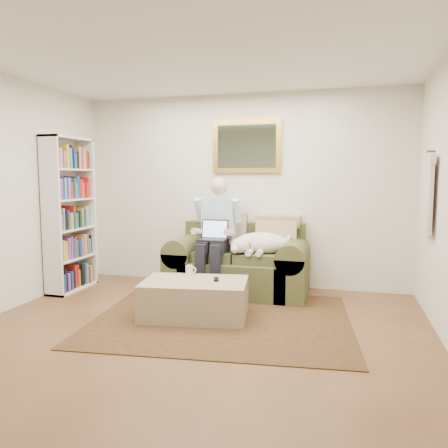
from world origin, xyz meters
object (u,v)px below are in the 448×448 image
at_px(seated_man, 215,237).
at_px(sleeping_dog, 262,243).
at_px(bookshelf, 70,214).
at_px(sofa, 238,269).
at_px(coffee_mug, 189,270).
at_px(ottoman, 195,299).
at_px(laptop, 213,235).

distance_m(seated_man, sleeping_dog, 0.59).
bearing_deg(bookshelf, sofa, 10.97).
bearing_deg(seated_man, coffee_mug, -99.46).
height_order(sleeping_dog, ottoman, sleeping_dog).
distance_m(seated_man, laptop, 0.08).
height_order(sofa, coffee_mug, sofa).
bearing_deg(seated_man, sofa, 31.45).
height_order(ottoman, bookshelf, bookshelf).
relative_size(seated_man, ottoman, 1.36).
bearing_deg(coffee_mug, sleeping_dog, 46.53).
distance_m(seated_man, coffee_mug, 0.73).
height_order(laptop, sleeping_dog, laptop).
bearing_deg(sleeping_dog, sofa, 164.26).
bearing_deg(bookshelf, seated_man, 7.75).
bearing_deg(bookshelf, sleeping_dog, 7.60).
distance_m(laptop, ottoman, 1.04).
xyz_separation_m(sofa, sleeping_dog, (0.32, -0.09, 0.37)).
bearing_deg(sofa, ottoman, -100.98).
height_order(sofa, bookshelf, bookshelf).
xyz_separation_m(laptop, coffee_mug, (-0.11, -0.59, -0.33)).
distance_m(coffee_mug, bookshelf, 1.92).
distance_m(ottoman, bookshelf, 2.22).
xyz_separation_m(sofa, laptop, (-0.26, -0.23, 0.47)).
distance_m(laptop, bookshelf, 1.93).
relative_size(laptop, ottoman, 0.31).
bearing_deg(sofa, coffee_mug, -114.57).
xyz_separation_m(laptop, sleeping_dog, (0.58, 0.14, -0.10)).
xyz_separation_m(seated_man, coffee_mug, (-0.11, -0.65, -0.29)).
relative_size(laptop, sleeping_dog, 0.47).
relative_size(seated_man, coffee_mug, 14.81).
xyz_separation_m(coffee_mug, bookshelf, (-1.80, 0.39, 0.55)).
bearing_deg(laptop, sofa, 41.02).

